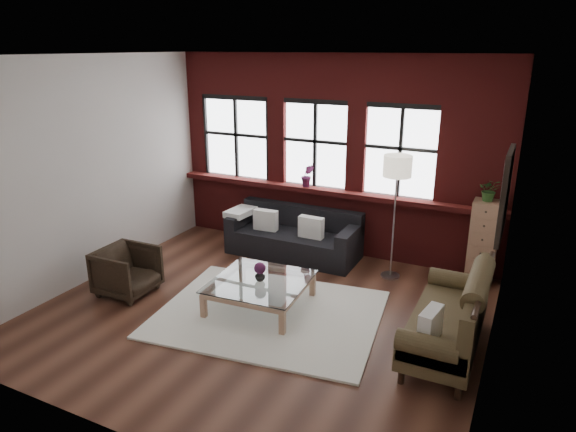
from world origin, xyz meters
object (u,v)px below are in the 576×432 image
at_px(coffee_table, 260,294).
at_px(vase, 260,276).
at_px(armchair, 127,271).
at_px(floor_lamp, 394,213).
at_px(dark_sofa, 293,233).
at_px(drawer_chest, 483,242).
at_px(vintage_settee, 447,311).

xyz_separation_m(coffee_table, vase, (0.00, -0.00, 0.27)).
xyz_separation_m(armchair, floor_lamp, (3.15, 2.14, 0.67)).
bearing_deg(armchair, dark_sofa, -34.64).
bearing_deg(dark_sofa, vase, -78.18).
relative_size(armchair, floor_lamp, 0.37).
relative_size(dark_sofa, vase, 14.76).
relative_size(dark_sofa, drawer_chest, 1.74).
height_order(dark_sofa, coffee_table, dark_sofa).
height_order(vintage_settee, floor_lamp, floor_lamp).
relative_size(vintage_settee, drawer_chest, 1.51).
bearing_deg(vintage_settee, dark_sofa, 147.07).
bearing_deg(coffee_table, drawer_chest, 40.38).
xyz_separation_m(dark_sofa, floor_lamp, (1.67, -0.11, 0.61)).
distance_m(armchair, floor_lamp, 3.86).
height_order(vintage_settee, coffee_table, vintage_settee).
bearing_deg(drawer_chest, vase, -139.62).
bearing_deg(armchair, drawer_chest, -60.74).
xyz_separation_m(vintage_settee, coffee_table, (-2.36, -0.03, -0.31)).
distance_m(coffee_table, floor_lamp, 2.28).
distance_m(drawer_chest, floor_lamp, 1.34).
height_order(drawer_chest, floor_lamp, floor_lamp).
relative_size(dark_sofa, vintage_settee, 1.15).
distance_m(armchair, vase, 1.92).
relative_size(vintage_settee, coffee_table, 1.55).
relative_size(dark_sofa, coffee_table, 1.78).
bearing_deg(dark_sofa, floor_lamp, -3.80).
xyz_separation_m(drawer_chest, floor_lamp, (-1.21, -0.43, 0.38)).
height_order(armchair, vase, armchair).
height_order(coffee_table, drawer_chest, drawer_chest).
relative_size(dark_sofa, floor_lamp, 1.07).
relative_size(vase, drawer_chest, 0.12).
distance_m(dark_sofa, vintage_settee, 3.26).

